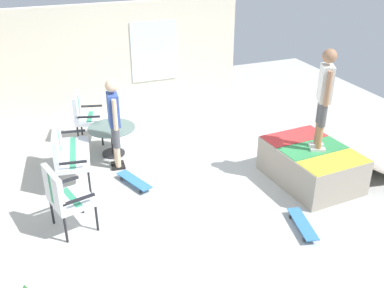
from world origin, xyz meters
name	(u,v)px	position (x,y,z in m)	size (l,w,h in m)	color
ground_plane	(197,182)	(0.00, 0.00, -0.05)	(12.00, 12.00, 0.10)	#B2B2AD
house_facade	(116,58)	(3.80, 0.49, 1.25)	(0.23, 6.00, 2.49)	beige
skate_ramp	(313,164)	(-0.75, -1.84, 0.32)	(1.69, 2.11, 0.65)	gray
patio_bench	(65,148)	(0.86, 2.09, 0.62)	(1.32, 0.73, 1.02)	black
patio_chair_near_house	(84,113)	(2.33, 1.53, 0.61)	(0.74, 0.69, 1.02)	black
patio_chair_by_wall	(63,194)	(-0.60, 2.31, 0.61)	(0.73, 0.68, 1.02)	black
patio_table	(112,135)	(1.51, 1.16, 0.40)	(0.90, 0.90, 0.57)	black
person_watching	(114,118)	(0.98, 1.19, 0.99)	(0.48, 0.26, 1.69)	black
person_skater	(325,93)	(-0.79, -1.85, 1.64)	(0.44, 0.34, 1.70)	silver
skateboard_by_bench	(134,181)	(0.24, 1.08, 0.08)	(0.82, 0.47, 0.10)	#3372B2
skateboard_spare	(302,224)	(-1.87, -0.91, 0.08)	(0.82, 0.37, 0.10)	#3372B2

